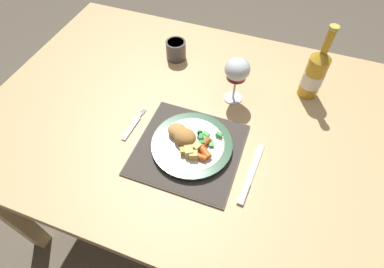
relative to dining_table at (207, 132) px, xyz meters
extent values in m
plane|color=brown|center=(0.00, 0.00, -0.66)|extent=(6.00, 6.00, 0.00)
cube|color=tan|center=(0.00, 0.00, 0.06)|extent=(1.45, 0.95, 0.04)
cube|color=tan|center=(-0.67, -0.42, -0.31)|extent=(0.06, 0.06, 0.70)
cube|color=tan|center=(-0.67, 0.42, -0.31)|extent=(0.06, 0.06, 0.70)
cube|color=tan|center=(0.67, 0.42, -0.31)|extent=(0.06, 0.06, 0.70)
cube|color=brown|center=(-0.01, -0.14, 0.08)|extent=(0.30, 0.29, 0.01)
cube|color=#3C352E|center=(-0.01, -0.14, 0.09)|extent=(0.30, 0.29, 0.00)
cylinder|color=white|center=(-0.01, -0.13, 0.09)|extent=(0.19, 0.19, 0.01)
cylinder|color=#2D5638|center=(-0.01, -0.13, 0.10)|extent=(0.24, 0.24, 0.01)
cylinder|color=white|center=(-0.01, -0.13, 0.11)|extent=(0.19, 0.19, 0.00)
ellipsoid|color=#B77F3D|center=(-0.03, -0.13, 0.13)|extent=(0.07, 0.06, 0.04)
ellipsoid|color=tan|center=(-0.06, -0.12, 0.12)|extent=(0.06, 0.06, 0.03)
cube|color=#4CA84C|center=(0.01, -0.10, 0.11)|extent=(0.03, 0.02, 0.01)
cube|color=green|center=(0.03, -0.11, 0.11)|extent=(0.02, 0.02, 0.01)
cube|color=#4CA84C|center=(0.02, -0.10, 0.12)|extent=(0.02, 0.02, 0.01)
cube|color=green|center=(0.06, -0.08, 0.12)|extent=(0.02, 0.01, 0.01)
cube|color=#4CA84C|center=(0.05, -0.12, 0.11)|extent=(0.02, 0.03, 0.01)
cube|color=#338438|center=(0.03, -0.14, 0.11)|extent=(0.03, 0.02, 0.01)
cube|color=#338438|center=(0.01, -0.11, 0.12)|extent=(0.02, 0.02, 0.01)
cube|color=#338438|center=(0.02, -0.13, 0.12)|extent=(0.02, 0.02, 0.01)
cube|color=green|center=(0.01, -0.10, 0.11)|extent=(0.02, 0.03, 0.01)
cylinder|color=orange|center=(0.04, -0.16, 0.12)|extent=(0.04, 0.04, 0.02)
cylinder|color=orange|center=(0.03, -0.18, 0.12)|extent=(0.04, 0.02, 0.02)
cylinder|color=#CC5119|center=(0.03, -0.13, 0.12)|extent=(0.03, 0.05, 0.02)
cube|color=silver|center=(-0.21, -0.13, 0.08)|extent=(0.02, 0.10, 0.01)
cube|color=silver|center=(-0.20, -0.07, 0.08)|extent=(0.01, 0.02, 0.01)
cube|color=silver|center=(-0.20, -0.05, 0.08)|extent=(0.00, 0.02, 0.00)
cube|color=silver|center=(-0.20, -0.05, 0.08)|extent=(0.00, 0.02, 0.00)
cube|color=silver|center=(-0.21, -0.05, 0.08)|extent=(0.00, 0.02, 0.00)
cube|color=silver|center=(-0.21, -0.05, 0.08)|extent=(0.00, 0.02, 0.00)
cube|color=silver|center=(0.18, -0.12, 0.08)|extent=(0.03, 0.14, 0.00)
cube|color=#B2B2B7|center=(0.18, -0.23, 0.09)|extent=(0.02, 0.07, 0.01)
cylinder|color=silver|center=(0.06, 0.11, 0.08)|extent=(0.06, 0.06, 0.00)
cylinder|color=silver|center=(0.06, 0.11, 0.13)|extent=(0.01, 0.01, 0.09)
ellipsoid|color=silver|center=(0.06, 0.11, 0.21)|extent=(0.08, 0.08, 0.07)
cylinder|color=maroon|center=(0.06, 0.11, 0.19)|extent=(0.06, 0.06, 0.04)
cylinder|color=gold|center=(0.29, 0.22, 0.15)|extent=(0.07, 0.07, 0.15)
cone|color=gold|center=(0.29, 0.22, 0.24)|extent=(0.07, 0.07, 0.03)
cylinder|color=gold|center=(0.29, 0.22, 0.29)|extent=(0.02, 0.02, 0.07)
cylinder|color=#BFB74C|center=(0.29, 0.22, 0.34)|extent=(0.03, 0.03, 0.01)
cylinder|color=white|center=(0.29, 0.22, 0.15)|extent=(0.07, 0.07, 0.05)
cube|color=#E5BC66|center=(0.02, -0.15, 0.12)|extent=(0.03, 0.03, 0.02)
cube|color=gold|center=(-0.01, -0.17, 0.12)|extent=(0.03, 0.03, 0.02)
cube|color=#DBB256|center=(0.02, -0.18, 0.12)|extent=(0.03, 0.03, 0.02)
cube|color=#E5BC66|center=(0.00, -0.17, 0.12)|extent=(0.03, 0.03, 0.03)
cube|color=#DBB256|center=(0.00, -0.17, 0.12)|extent=(0.02, 0.03, 0.02)
cylinder|color=#4C4747|center=(-0.20, 0.24, 0.12)|extent=(0.07, 0.07, 0.07)
cylinder|color=#2A2727|center=(-0.20, 0.24, 0.15)|extent=(0.06, 0.06, 0.01)
camera|label=1|loc=(0.17, -0.61, 0.81)|focal=28.00mm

